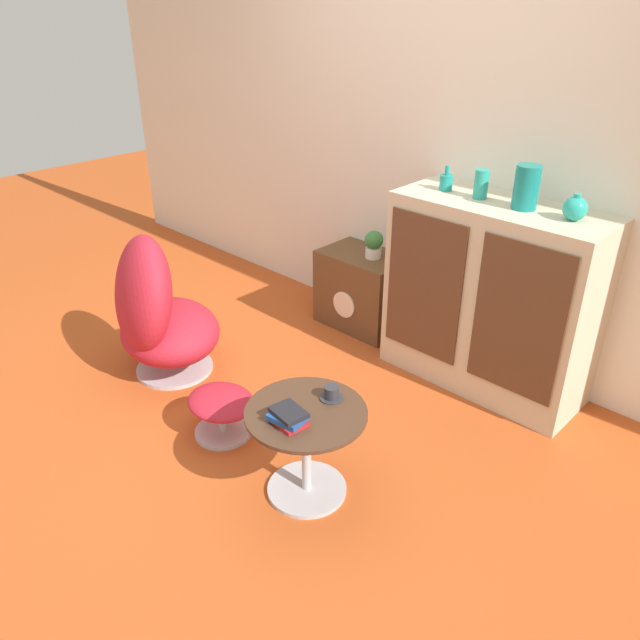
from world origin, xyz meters
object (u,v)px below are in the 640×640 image
teacup (331,393)px  sideboard (490,298)px  egg_chair (157,314)px  book_stack (288,417)px  vase_leftmost (446,182)px  vase_rightmost (575,208)px  ottoman (222,406)px  coffee_table (306,441)px  vase_inner_left (481,184)px  vase_inner_right (526,187)px  potted_plant (374,244)px  tv_console (363,290)px

teacup → sideboard: bearing=86.7°
egg_chair → book_stack: 1.37m
egg_chair → vase_leftmost: bearing=49.6°
egg_chair → book_stack: (1.35, -0.23, 0.09)m
egg_chair → book_stack: bearing=-9.6°
vase_rightmost → sideboard: bearing=-179.4°
sideboard → vase_rightmost: 0.70m
vase_rightmost → egg_chair: bearing=-145.0°
teacup → ottoman: bearing=-166.8°
coffee_table → vase_inner_left: bearing=92.4°
ottoman → vase_inner_left: bearing=67.9°
egg_chair → sideboard: bearing=41.3°
vase_inner_left → vase_rightmost: size_ratio=1.17×
coffee_table → vase_inner_right: (0.19, 1.38, 0.90)m
sideboard → potted_plant: 0.88m
vase_inner_left → vase_rightmost: bearing=-0.0°
egg_chair → potted_plant: bearing=67.2°
vase_leftmost → egg_chair: bearing=-130.4°
teacup → potted_plant: bearing=122.4°
vase_rightmost → book_stack: (-0.45, -1.49, -0.66)m
egg_chair → book_stack: size_ratio=5.48×
tv_console → teacup: bearing=-55.1°
vase_inner_left → potted_plant: bearing=176.6°
potted_plant → book_stack: size_ratio=1.10×
sideboard → vase_inner_left: (-0.14, 0.00, 0.62)m
vase_rightmost → tv_console: bearing=178.1°
vase_inner_right → book_stack: vase_inner_right is taller
ottoman → teacup: bearing=13.2°
egg_chair → potted_plant: egg_chair is taller
ottoman → book_stack: (0.62, -0.11, 0.32)m
sideboard → coffee_table: 1.40m
vase_rightmost → vase_inner_left: bearing=180.0°
vase_inner_right → teacup: 1.43m
vase_leftmost → vase_inner_right: bearing=-0.0°
sideboard → potted_plant: (-0.88, 0.05, 0.07)m
tv_console → potted_plant: bearing=0.4°
ottoman → coffee_table: bearing=0.0°
coffee_table → teacup: (0.01, 0.15, 0.19)m
vase_leftmost → vase_inner_left: (0.21, -0.00, 0.03)m
vase_leftmost → potted_plant: vase_leftmost is taller
vase_leftmost → tv_console: bearing=175.9°
potted_plant → teacup: (0.81, -1.27, -0.13)m
vase_inner_right → book_stack: (-0.19, -1.49, -0.71)m
egg_chair → potted_plant: 1.43m
vase_inner_right → ottoman: bearing=-120.5°
tv_console → ottoman: (0.26, -1.42, -0.09)m
vase_inner_right → vase_rightmost: size_ratio=1.68×
coffee_table → vase_inner_right: vase_inner_right is taller
vase_leftmost → sideboard: bearing=-0.6°
egg_chair → vase_rightmost: vase_rightmost is taller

